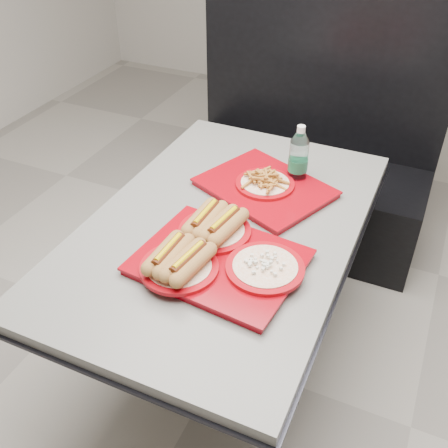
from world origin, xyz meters
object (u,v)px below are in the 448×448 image
at_px(booth_bench, 306,164).
at_px(tray_near, 214,253).
at_px(water_bottle, 298,159).
at_px(tray_far, 265,185).
at_px(diner_table, 224,258).

xyz_separation_m(booth_bench, tray_near, (0.06, -1.30, 0.39)).
height_order(booth_bench, water_bottle, booth_bench).
xyz_separation_m(booth_bench, water_bottle, (0.15, -0.73, 0.45)).
bearing_deg(water_bottle, tray_far, -128.70).
distance_m(tray_near, water_bottle, 0.58).
relative_size(diner_table, water_bottle, 5.89).
bearing_deg(booth_bench, tray_far, -85.89).
height_order(diner_table, tray_near, tray_near).
bearing_deg(tray_near, diner_table, 106.57).
relative_size(booth_bench, tray_far, 2.39).
xyz_separation_m(diner_table, water_bottle, (0.15, 0.36, 0.27)).
bearing_deg(tray_far, tray_near, -89.80).
bearing_deg(tray_near, water_bottle, 81.20).
relative_size(diner_table, booth_bench, 1.05).
height_order(tray_near, water_bottle, water_bottle).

